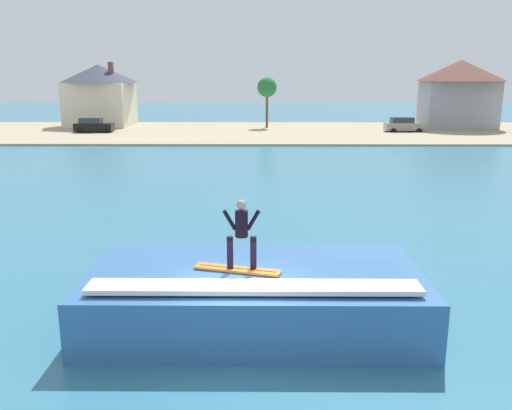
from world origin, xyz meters
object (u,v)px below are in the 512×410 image
at_px(car_near_shore, 93,126).
at_px(house_with_chimney, 100,93).
at_px(surfboard, 237,269).
at_px(surfer, 242,231).
at_px(car_far_shore, 404,125).
at_px(house_gabled_white, 460,87).
at_px(tree_tall_bare, 267,88).
at_px(wave_crest, 254,296).

relative_size(car_near_shore, house_with_chimney, 0.44).
xyz_separation_m(surfboard, car_near_shore, (-18.83, 49.41, -0.79)).
relative_size(surfer, car_far_shore, 0.39).
bearing_deg(house_gabled_white, car_near_shore, -172.52).
height_order(house_with_chimney, tree_tall_bare, house_with_chimney).
height_order(surfer, tree_tall_bare, tree_tall_bare).
xyz_separation_m(house_gabled_white, tree_tall_bare, (-23.98, 0.09, -0.09)).
height_order(wave_crest, surfer, surfer).
bearing_deg(house_gabled_white, surfer, -114.61).
relative_size(car_near_shore, tree_tall_bare, 0.68).
distance_m(car_far_shore, house_with_chimney, 38.68).
distance_m(surfboard, car_near_shore, 52.88).
bearing_deg(house_gabled_white, tree_tall_bare, 179.80).
height_order(car_near_shore, car_far_shore, same).
relative_size(wave_crest, surfer, 4.93).
distance_m(surfer, house_gabled_white, 60.78).
bearing_deg(wave_crest, house_gabled_white, 65.48).
bearing_deg(house_gabled_white, car_far_shore, -149.23).
bearing_deg(house_with_chimney, surfboard, -70.66).
bearing_deg(house_with_chimney, house_gabled_white, -3.27).
bearing_deg(tree_tall_bare, wave_crest, -91.05).
relative_size(wave_crest, car_far_shore, 1.91).
height_order(surfer, car_near_shore, surfer).
height_order(surfboard, car_far_shore, car_far_shore).
distance_m(wave_crest, house_gabled_white, 60.34).
bearing_deg(tree_tall_bare, house_gabled_white, -0.20).
distance_m(surfer, house_with_chimney, 61.34).
bearing_deg(house_with_chimney, car_near_shore, -80.12).
height_order(surfboard, house_with_chimney, house_with_chimney).
distance_m(wave_crest, surfer, 2.04).
bearing_deg(car_near_shore, car_far_shore, 1.76).
xyz_separation_m(car_near_shore, car_far_shore, (36.35, 1.12, 0.00)).
relative_size(car_far_shore, tree_tall_bare, 0.72).
distance_m(house_with_chimney, house_gabled_white, 45.78).
bearing_deg(house_gabled_white, surfboard, -114.71).
relative_size(car_far_shore, house_with_chimney, 0.46).
relative_size(surfboard, tree_tall_bare, 0.35).
bearing_deg(car_near_shore, tree_tall_bare, 16.22).
bearing_deg(tree_tall_bare, surfboard, -91.48).
distance_m(wave_crest, car_near_shore, 52.59).
xyz_separation_m(wave_crest, tree_tall_bare, (1.00, 54.83, 4.31)).
relative_size(wave_crest, house_gabled_white, 0.81).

